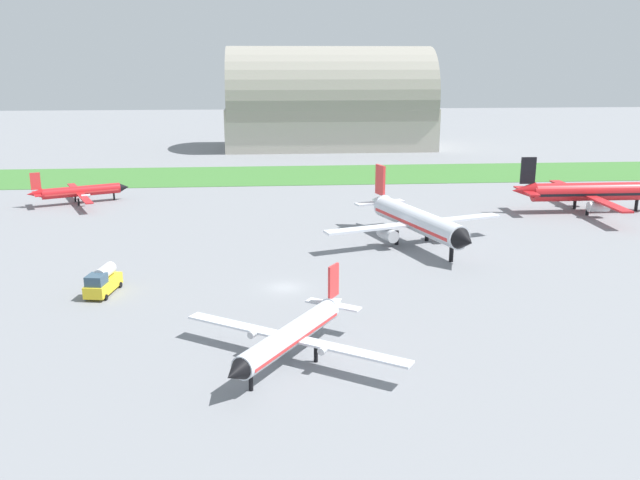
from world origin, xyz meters
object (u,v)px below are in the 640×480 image
(airplane_taxiing_turboprop, at_px, (79,191))
(airplane_foreground_turboprop, at_px, (292,334))
(airplane_midfield_jet, at_px, (416,220))
(airplane_parked_jet_far, at_px, (587,192))
(fuel_truck_near_gate, at_px, (103,281))

(airplane_taxiing_turboprop, bearing_deg, airplane_foreground_turboprop, -85.83)
(airplane_taxiing_turboprop, height_order, airplane_midfield_jet, airplane_midfield_jet)
(airplane_parked_jet_far, relative_size, airplane_midfield_jet, 1.01)
(airplane_parked_jet_far, distance_m, airplane_foreground_turboprop, 81.73)
(airplane_parked_jet_far, bearing_deg, airplane_taxiing_turboprop, 171.26)
(airplane_taxiing_turboprop, relative_size, airplane_midfield_jet, 0.73)
(airplane_foreground_turboprop, bearing_deg, airplane_midfield_jet, -174.02)
(fuel_truck_near_gate, bearing_deg, airplane_parked_jet_far, 125.50)
(airplane_midfield_jet, bearing_deg, airplane_taxiing_turboprop, -138.52)
(airplane_midfield_jet, relative_size, fuel_truck_near_gate, 4.25)
(airplane_parked_jet_far, distance_m, airplane_midfield_jet, 41.35)
(airplane_midfield_jet, distance_m, airplane_foreground_turboprop, 44.22)
(airplane_parked_jet_far, relative_size, fuel_truck_near_gate, 4.29)
(airplane_midfield_jet, height_order, airplane_foreground_turboprop, airplane_midfield_jet)
(airplane_taxiing_turboprop, height_order, airplane_parked_jet_far, airplane_parked_jet_far)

